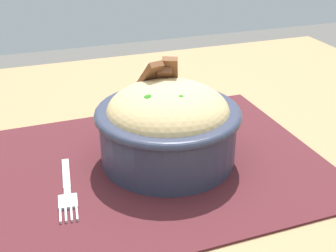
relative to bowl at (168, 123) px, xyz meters
The scene contains 4 objects.
table 0.13m from the bowl, ahead, with size 1.20×0.92×0.74m.
placemat 0.07m from the bowl, 11.95° to the left, with size 0.47×0.34×0.00m, color #47191E.
bowl is the anchor object (origin of this frame).
fork 0.15m from the bowl, 13.39° to the left, with size 0.03×0.13×0.00m.
Camera 1 is at (0.13, 0.49, 1.05)m, focal length 47.23 mm.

